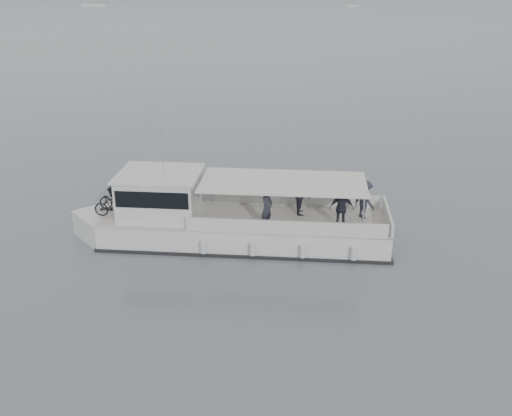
{
  "coord_description": "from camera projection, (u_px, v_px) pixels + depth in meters",
  "views": [
    {
      "loc": [
        -3.29,
        -19.96,
        11.32
      ],
      "look_at": [
        -1.16,
        3.28,
        1.6
      ],
      "focal_mm": 40.0,
      "sensor_mm": 36.0,
      "label": 1
    }
  ],
  "objects": [
    {
      "name": "ground",
      "position": [
        292.0,
        275.0,
        22.98
      ],
      "size": [
        1400.0,
        1400.0,
        0.0
      ],
      "primitive_type": "plane",
      "color": "#505A5E",
      "rests_on": "ground"
    },
    {
      "name": "tour_boat",
      "position": [
        217.0,
        220.0,
        25.58
      ],
      "size": [
        14.5,
        5.77,
        6.04
      ],
      "rotation": [
        0.0,
        0.0,
        -0.18
      ],
      "color": "silver",
      "rests_on": "ground"
    },
    {
      "name": "moored_fleet",
      "position": [
        134.0,
        4.0,
        207.09
      ],
      "size": [
        426.06,
        337.94,
        10.14
      ],
      "color": "silver",
      "rests_on": "ground"
    }
  ]
}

